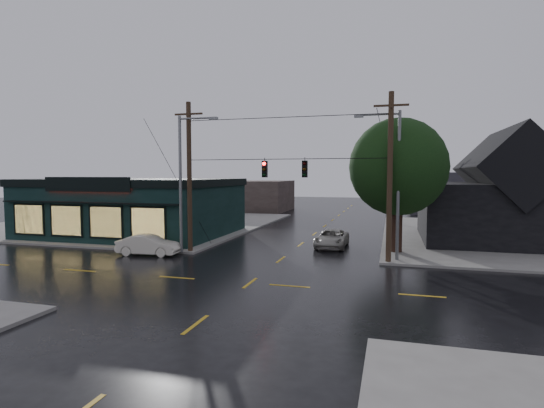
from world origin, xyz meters
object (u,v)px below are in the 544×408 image
(utility_pole_ne, at_px, (388,264))
(utility_pole_nw, at_px, (190,253))
(suv_silver, at_px, (332,238))
(corner_tree, at_px, (398,167))
(sedan_cream, at_px, (148,245))

(utility_pole_ne, bearing_deg, utility_pole_nw, 180.00)
(utility_pole_ne, bearing_deg, suv_silver, 129.49)
(utility_pole_ne, distance_m, suv_silver, 6.41)
(corner_tree, distance_m, utility_pole_nw, 15.10)
(corner_tree, bearing_deg, suv_silver, 162.21)
(corner_tree, relative_size, suv_silver, 1.93)
(corner_tree, height_order, suv_silver, corner_tree)
(utility_pole_ne, xyz_separation_m, sedan_cream, (-15.29, -1.50, 0.68))
(corner_tree, relative_size, utility_pole_nw, 0.88)
(utility_pole_nw, xyz_separation_m, suv_silver, (8.95, 4.92, 0.64))
(corner_tree, height_order, sedan_cream, corner_tree)
(utility_pole_nw, bearing_deg, corner_tree, 14.36)
(corner_tree, relative_size, sedan_cream, 2.17)
(utility_pole_ne, relative_size, suv_silver, 2.19)
(utility_pole_nw, height_order, suv_silver, utility_pole_nw)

